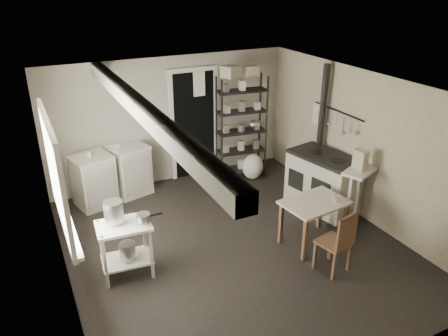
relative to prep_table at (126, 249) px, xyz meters
name	(u,v)px	position (x,y,z in m)	size (l,w,h in m)	color
floor	(233,245)	(1.54, 0.00, -0.40)	(5.00, 5.00, 0.00)	black
ceiling	(235,89)	(1.54, 0.00, 1.90)	(5.00, 5.00, 0.00)	beige
wall_back	(171,121)	(1.54, 2.50, 0.75)	(4.50, 0.02, 2.30)	#B5AD9B
wall_front	(365,281)	(1.54, -2.50, 0.75)	(4.50, 0.02, 2.30)	#B5AD9B
wall_left	(58,210)	(-0.71, 0.00, 0.75)	(0.02, 5.00, 2.30)	#B5AD9B
wall_right	(363,146)	(3.79, 0.00, 0.75)	(0.02, 5.00, 2.30)	#B5AD9B
window	(54,175)	(-0.68, 0.20, 1.10)	(0.12, 1.76, 1.28)	silver
doorway	(195,125)	(1.99, 2.47, 0.60)	(0.96, 0.10, 2.08)	silver
ceiling_beam	(141,109)	(0.34, 0.00, 1.80)	(0.18, 5.00, 0.18)	silver
wallpaper_panel	(362,146)	(3.78, 0.00, 0.75)	(0.01, 5.00, 2.30)	beige
utensil_rail	(337,111)	(3.73, 0.60, 1.15)	(0.06, 1.20, 0.44)	#AFAFB1
prep_table	(126,249)	(0.00, 0.00, 0.00)	(0.66, 0.47, 0.76)	silver
stockpot	(114,211)	(-0.09, 0.06, 0.54)	(0.24, 0.24, 0.26)	#AFAFB1
saucepan	(143,217)	(0.24, -0.09, 0.45)	(0.17, 0.17, 0.10)	#AFAFB1
bucket	(128,251)	(0.01, -0.03, -0.02)	(0.21, 0.21, 0.22)	#AFAFB1
base_cabinets	(112,174)	(0.33, 2.18, 0.06)	(1.35, 0.58, 0.88)	beige
mixing_bowl	(114,146)	(0.42, 2.17, 0.56)	(0.30, 0.30, 0.07)	silver
counter_cup	(89,153)	(-0.02, 2.06, 0.56)	(0.11, 0.11, 0.09)	silver
shelf_rack	(241,128)	(2.76, 2.07, 0.55)	(0.91, 0.35, 1.92)	black
shelf_jar	(227,109)	(2.47, 2.07, 0.97)	(0.09, 0.09, 0.19)	silver
storage_box_a	(231,72)	(2.55, 2.09, 1.61)	(0.30, 0.26, 0.20)	beige
storage_box_b	(250,71)	(2.96, 2.12, 1.59)	(0.26, 0.24, 0.16)	beige
stove	(323,183)	(3.39, 0.36, 0.04)	(0.65, 1.18, 0.92)	beige
stovepipe	(323,106)	(3.64, 0.86, 1.19)	(0.11, 0.11, 1.48)	black
side_ledge	(356,200)	(3.49, -0.32, 0.03)	(0.61, 0.33, 0.94)	silver
oats_box	(360,165)	(3.48, -0.30, 0.61)	(0.12, 0.20, 0.30)	beige
work_table	(313,220)	(2.59, -0.45, -0.02)	(0.89, 0.63, 0.68)	beige
table_cup	(336,194)	(2.84, -0.58, 0.40)	(0.09, 0.09, 0.08)	silver
chair	(334,238)	(2.45, -1.07, 0.08)	(0.37, 0.39, 0.90)	brown
flour_sack	(253,167)	(2.89, 1.82, -0.16)	(0.40, 0.34, 0.49)	silver
floor_crock	(319,215)	(3.10, 0.05, -0.33)	(0.13, 0.13, 0.16)	silver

